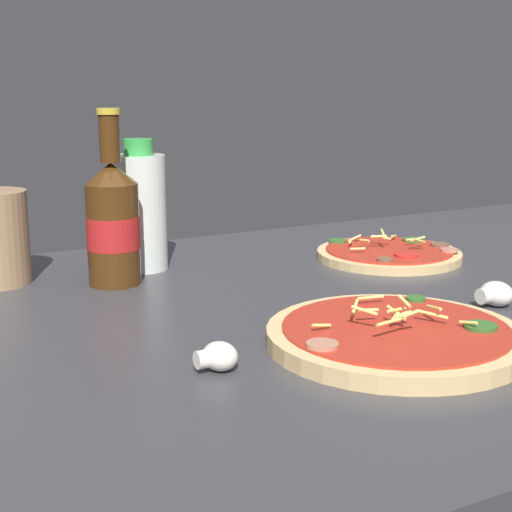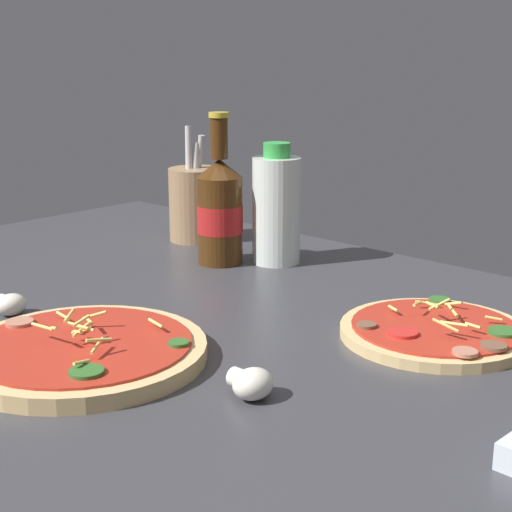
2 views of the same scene
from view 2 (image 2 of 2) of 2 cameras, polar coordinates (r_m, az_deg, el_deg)
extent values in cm
cube|color=#38383D|center=(91.85, 1.01, -7.19)|extent=(160.00, 90.00, 2.50)
cylinder|color=tan|center=(88.76, -12.50, -6.87)|extent=(27.39, 27.39, 1.81)
cylinder|color=#B22D1E|center=(88.38, -12.54, -6.24)|extent=(24.10, 24.10, 0.30)
cylinder|color=#336628|center=(85.90, -5.65, -6.32)|extent=(2.31, 2.31, 0.40)
cylinder|color=#336628|center=(80.11, -12.23, -8.22)|extent=(3.54, 3.54, 0.40)
cylinder|color=#B7755B|center=(95.75, -16.82, -4.64)|extent=(3.25, 3.25, 0.40)
cylinder|color=#EADB6B|center=(90.53, -7.30, -4.87)|extent=(3.25, 1.07, 0.40)
cylinder|color=#EADB6B|center=(87.69, -12.61, -5.03)|extent=(3.29, 1.47, 0.77)
cylinder|color=#EADB6B|center=(88.86, -15.26, -4.99)|extent=(3.36, 0.84, 0.37)
cylinder|color=#EADB6B|center=(86.51, -14.46, -5.10)|extent=(1.86, 0.84, 0.83)
cylinder|color=#EADB6B|center=(87.20, -12.84, -5.40)|extent=(1.90, 0.60, 0.79)
cylinder|color=#EADB6B|center=(86.62, -12.59, -4.61)|extent=(0.48, 2.13, 1.00)
cylinder|color=#EADB6B|center=(90.84, -13.44, -4.24)|extent=(1.95, 2.55, 0.83)
cylinder|color=#EADB6B|center=(87.88, -12.57, -5.34)|extent=(2.24, 1.52, 1.07)
cylinder|color=#EADB6B|center=(95.53, -13.84, -4.25)|extent=(2.39, 0.54, 0.76)
cylinder|color=#EADB6B|center=(84.31, -11.49, -6.41)|extent=(2.22, 3.03, 0.73)
cylinder|color=#EADB6B|center=(91.83, -11.68, -4.24)|extent=(2.29, 2.28, 1.13)
cylinder|color=#EADB6B|center=(90.53, -12.05, -4.61)|extent=(2.20, 1.03, 0.44)
cylinder|color=#EADB6B|center=(83.91, -11.36, -6.00)|extent=(0.97, 2.85, 0.80)
cylinder|color=#EADB6B|center=(81.16, -12.57, -7.55)|extent=(0.77, 2.22, 0.75)
cylinder|color=#EADB6B|center=(87.80, -12.58, -5.23)|extent=(0.77, 2.70, 1.18)
cylinder|color=tan|center=(95.69, 12.85, -5.44)|extent=(22.37, 22.37, 1.28)
cylinder|color=#B22D1E|center=(95.43, 12.88, -4.99)|extent=(19.69, 19.69, 0.30)
cylinder|color=brown|center=(93.23, 8.05, -5.00)|extent=(2.36, 2.36, 0.40)
cylinder|color=#336628|center=(103.95, 13.21, -3.14)|extent=(2.81, 2.81, 0.40)
cylinder|color=#336628|center=(94.62, 17.52, -5.27)|extent=(3.48, 3.48, 0.40)
cylinder|color=brown|center=(89.96, 16.88, -6.28)|extent=(2.96, 2.96, 0.40)
cylinder|color=#B7755B|center=(87.39, 14.96, -6.77)|extent=(2.76, 2.76, 0.40)
cylinder|color=red|center=(91.46, 10.64, -5.52)|extent=(3.47, 3.47, 0.40)
cylinder|color=#EADB6B|center=(91.26, 14.21, -4.80)|extent=(3.24, 0.88, 0.54)
cylinder|color=#EADB6B|center=(90.70, 13.60, -4.92)|extent=(3.04, 1.15, 1.29)
cylinder|color=#EADB6B|center=(97.97, 11.64, -3.42)|extent=(0.65, 2.00, 0.53)
cylinder|color=#EADB6B|center=(100.90, 12.37, -3.38)|extent=(2.35, 2.61, 0.97)
cylinder|color=#EADB6B|center=(97.24, 16.89, -4.36)|extent=(1.87, 1.40, 0.64)
cylinder|color=#EADB6B|center=(95.79, 13.19, -3.45)|extent=(1.52, 2.80, 1.21)
cylinder|color=#EADB6B|center=(98.12, 9.95, -3.78)|extent=(2.14, 1.46, 0.46)
cylinder|color=#EADB6B|center=(96.31, 12.70, -3.50)|extent=(2.41, 1.46, 0.47)
cylinder|color=#EADB6B|center=(93.37, 15.49, -4.90)|extent=(1.88, 0.40, 0.46)
cylinder|color=#EADB6B|center=(97.01, 14.11, -3.86)|extent=(2.56, 2.26, 0.75)
cylinder|color=#EADB6B|center=(101.77, 14.18, -3.37)|extent=(2.50, 0.52, 1.11)
cylinder|color=#47280F|center=(123.74, -2.63, 2.60)|extent=(7.14, 7.14, 13.82)
cone|color=#47280F|center=(122.23, -2.68, 6.42)|extent=(7.14, 7.14, 2.84)
cylinder|color=#47280F|center=(121.63, -2.71, 8.55)|extent=(2.71, 2.71, 6.31)
cylinder|color=gold|center=(121.28, -2.73, 10.22)|extent=(3.12, 3.12, 0.80)
cylinder|color=red|center=(123.68, -2.63, 2.73)|extent=(7.22, 7.22, 4.42)
cylinder|color=silver|center=(123.68, 1.50, 3.32)|extent=(7.66, 7.66, 16.81)
cylinder|color=green|center=(122.11, 1.53, 7.71)|extent=(4.21, 4.21, 2.29)
cylinder|color=white|center=(106.84, -17.81, -3.20)|extent=(1.80, 1.80, 1.80)
ellipsoid|color=silver|center=(105.50, -17.38, -3.39)|extent=(3.40, 4.00, 2.80)
cylinder|color=white|center=(78.65, -1.17, -8.92)|extent=(1.99, 1.99, 1.99)
ellipsoid|color=silver|center=(77.53, -0.22, -9.28)|extent=(3.76, 4.43, 3.10)
cylinder|color=#9E7A56|center=(139.33, -4.41, 3.77)|extent=(9.42, 9.42, 12.82)
cylinder|color=#BCBCC1|center=(138.51, -4.48, 5.72)|extent=(2.02, 3.21, 12.23)
cylinder|color=#BCBCC1|center=(139.42, -4.30, 6.05)|extent=(3.33, 2.53, 13.47)
cylinder|color=#BCBCC1|center=(138.33, -4.89, 6.30)|extent=(2.52, 2.57, 15.08)
camera|label=1|loc=(1.21, -55.09, 6.00)|focal=55.00mm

